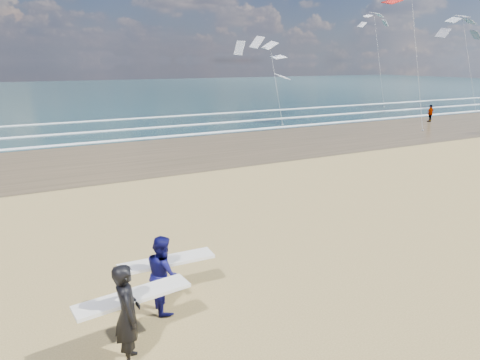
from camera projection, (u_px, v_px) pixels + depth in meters
wet_sand_strip at (347, 133)px, 33.24m from camera, size 220.00×12.00×0.01m
ocean at (151, 91)px, 79.35m from camera, size 220.00×100.00×0.02m
foam_breakers at (278, 118)px, 41.85m from camera, size 220.00×11.70×0.05m
surfer_near at (128, 312)px, 7.81m from camera, size 2.25×1.12×1.99m
surfer_far at (164, 272)px, 9.54m from camera, size 2.22×1.10×1.76m
beachgoer_1 at (430, 113)px, 39.10m from camera, size 0.97×0.52×1.57m
kite_0 at (414, 28)px, 34.59m from camera, size 6.38×4.80×14.20m
kite_1 at (274, 70)px, 38.85m from camera, size 6.32×4.80×8.03m
kite_2 at (467, 48)px, 47.93m from camera, size 6.78×4.85×11.59m
kite_5 at (378, 54)px, 52.16m from camera, size 4.51×4.60×12.01m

